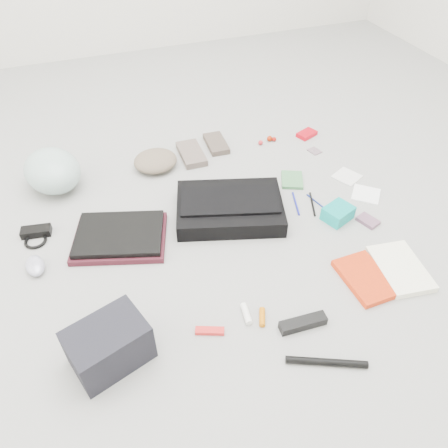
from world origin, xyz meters
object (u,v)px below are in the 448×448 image
object	(u,v)px
laptop	(119,234)
bike_helmet	(52,171)
camera_bag	(109,345)
messenger_bag	(230,208)
book_red	(365,278)
accordion_wallet	(338,213)

from	to	relation	value
laptop	bike_helmet	size ratio (longest dim) A/B	1.14
bike_helmet	camera_bag	xyz separation A→B (m)	(0.09, -0.95, -0.01)
messenger_bag	book_red	size ratio (longest dim) A/B	1.95
camera_bag	accordion_wallet	world-z (taller)	camera_bag
messenger_bag	book_red	xyz separation A→B (m)	(0.33, -0.50, -0.02)
book_red	camera_bag	bearing A→B (deg)	178.60
accordion_wallet	laptop	bearing A→B (deg)	147.05
laptop	camera_bag	xyz separation A→B (m)	(-0.12, -0.50, 0.04)
messenger_bag	camera_bag	size ratio (longest dim) A/B	1.91
bike_helmet	book_red	world-z (taller)	bike_helmet
accordion_wallet	bike_helmet	bearing A→B (deg)	128.61
messenger_bag	bike_helmet	world-z (taller)	bike_helmet
laptop	book_red	size ratio (longest dim) A/B	1.50
messenger_bag	accordion_wallet	size ratio (longest dim) A/B	3.76
camera_bag	book_red	size ratio (longest dim) A/B	1.02
laptop	bike_helmet	bearing A→B (deg)	132.27
accordion_wallet	messenger_bag	bearing A→B (deg)	135.54
messenger_bag	bike_helmet	xyz separation A→B (m)	(-0.66, 0.45, 0.05)
laptop	bike_helmet	world-z (taller)	bike_helmet
laptop	camera_bag	world-z (taller)	camera_bag
laptop	bike_helmet	xyz separation A→B (m)	(-0.20, 0.44, 0.05)
laptop	bike_helmet	distance (m)	0.49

